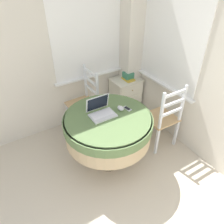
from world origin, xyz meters
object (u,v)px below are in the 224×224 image
at_px(round_dining_table, 108,126).
at_px(cell_phone, 127,109).
at_px(dining_chair_near_back_window, 85,103).
at_px(laptop, 101,111).
at_px(book_on_cabinet, 128,79).
at_px(computer_mouse, 121,108).
at_px(dining_chair_near_right_window, 163,118).
at_px(storage_box, 128,76).
at_px(corner_cabinet, 125,96).

bearing_deg(round_dining_table, cell_phone, 1.64).
bearing_deg(dining_chair_near_back_window, laptop, -99.37).
height_order(laptop, book_on_cabinet, laptop).
relative_size(computer_mouse, dining_chair_near_back_window, 0.10).
distance_m(dining_chair_near_back_window, dining_chair_near_right_window, 1.20).
distance_m(storage_box, book_on_cabinet, 0.06).
bearing_deg(computer_mouse, cell_phone, -17.13).
bearing_deg(round_dining_table, computer_mouse, 9.48).
bearing_deg(storage_box, laptop, -140.32).
relative_size(round_dining_table, laptop, 3.61).
xyz_separation_m(round_dining_table, cell_phone, (0.28, 0.01, 0.16)).
height_order(cell_phone, corner_cabinet, cell_phone).
bearing_deg(computer_mouse, book_on_cabinet, 49.56).
height_order(round_dining_table, cell_phone, cell_phone).
bearing_deg(computer_mouse, dining_chair_near_right_window, -11.22).
relative_size(storage_box, book_on_cabinet, 0.72).
distance_m(cell_phone, dining_chair_near_right_window, 0.64).
bearing_deg(dining_chair_near_back_window, cell_phone, -76.02).
xyz_separation_m(dining_chair_near_right_window, corner_cabinet, (0.04, 0.98, -0.15)).
xyz_separation_m(computer_mouse, storage_box, (0.71, 0.84, -0.10)).
xyz_separation_m(round_dining_table, dining_chair_near_right_window, (0.84, -0.09, -0.15)).
relative_size(corner_cabinet, book_on_cabinet, 3.18).
distance_m(round_dining_table, laptop, 0.22).
bearing_deg(corner_cabinet, round_dining_table, -134.87).
xyz_separation_m(dining_chair_near_back_window, storage_box, (0.83, 0.04, 0.23)).
height_order(laptop, cell_phone, laptop).
bearing_deg(book_on_cabinet, dining_chair_near_back_window, -179.10).
xyz_separation_m(cell_phone, book_on_cabinet, (0.62, 0.84, -0.13)).
xyz_separation_m(corner_cabinet, book_on_cabinet, (0.02, -0.03, 0.33)).
relative_size(computer_mouse, dining_chair_near_right_window, 0.10).
height_order(laptop, dining_chair_near_right_window, dining_chair_near_right_window).
relative_size(computer_mouse, book_on_cabinet, 0.50).
bearing_deg(corner_cabinet, computer_mouse, -128.59).
height_order(round_dining_table, laptop, laptop).
xyz_separation_m(laptop, corner_cabinet, (0.93, 0.80, -0.50)).
relative_size(round_dining_table, computer_mouse, 10.62).
bearing_deg(dining_chair_near_back_window, round_dining_table, -95.29).
xyz_separation_m(dining_chair_near_back_window, book_on_cabinet, (0.82, 0.01, 0.18)).
bearing_deg(dining_chair_near_back_window, storage_box, 2.59).
bearing_deg(book_on_cabinet, dining_chair_near_right_window, -93.86).
bearing_deg(book_on_cabinet, corner_cabinet, 120.48).
distance_m(corner_cabinet, book_on_cabinet, 0.34).
relative_size(cell_phone, dining_chair_near_back_window, 0.12).
xyz_separation_m(laptop, cell_phone, (0.33, -0.07, -0.04)).
height_order(dining_chair_near_back_window, book_on_cabinet, dining_chair_near_back_window).
xyz_separation_m(dining_chair_near_right_window, book_on_cabinet, (0.06, 0.94, 0.18)).
distance_m(dining_chair_near_right_window, corner_cabinet, 0.99).
height_order(computer_mouse, cell_phone, computer_mouse).
bearing_deg(storage_box, dining_chair_near_back_window, -177.41).
height_order(corner_cabinet, storage_box, storage_box).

